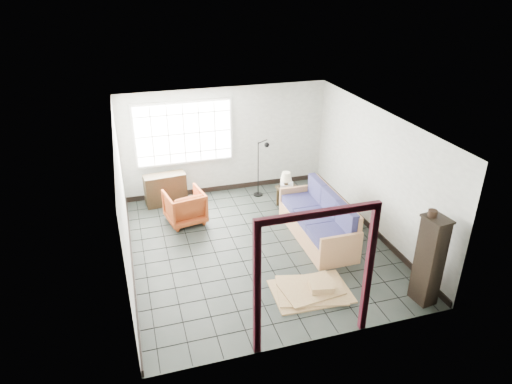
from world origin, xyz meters
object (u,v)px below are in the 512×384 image
object	(u,v)px
futon_sofa	(320,222)
tall_shelf	(429,260)
armchair	(185,205)
side_table	(288,191)

from	to	relation	value
futon_sofa	tall_shelf	distance (m)	2.54
armchair	tall_shelf	bearing A→B (deg)	121.20
futon_sofa	tall_shelf	world-z (taller)	tall_shelf
futon_sofa	side_table	bearing A→B (deg)	96.49
side_table	armchair	bearing A→B (deg)	179.77
futon_sofa	tall_shelf	size ratio (longest dim) A/B	1.42
armchair	tall_shelf	world-z (taller)	tall_shelf
side_table	tall_shelf	size ratio (longest dim) A/B	0.32
futon_sofa	armchair	world-z (taller)	futon_sofa
side_table	tall_shelf	distance (m)	3.94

